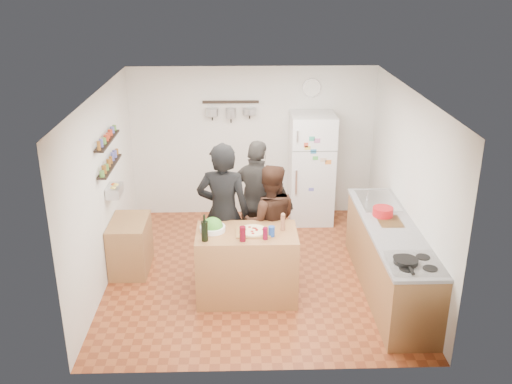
{
  "coord_description": "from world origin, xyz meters",
  "views": [
    {
      "loc": [
        -0.2,
        -6.98,
        3.94
      ],
      "look_at": [
        0.0,
        0.1,
        1.15
      ],
      "focal_mm": 40.0,
      "sensor_mm": 36.0,
      "label": 1
    }
  ],
  "objects_px": {
    "salad_bowl": "(213,228)",
    "person_back": "(258,201)",
    "skillet": "(406,261)",
    "counter_run": "(390,260)",
    "wall_clock": "(312,88)",
    "side_table": "(130,245)",
    "fridge": "(311,169)",
    "salt_canister": "(272,231)",
    "pepper_mill": "(283,223)",
    "red_bowl": "(383,212)",
    "person_left": "(223,213)",
    "person_center": "(270,222)",
    "prep_island": "(247,265)",
    "wine_bottle": "(205,231)"
  },
  "relations": [
    {
      "from": "pepper_mill",
      "to": "red_bowl",
      "type": "height_order",
      "value": "pepper_mill"
    },
    {
      "from": "salt_canister",
      "to": "skillet",
      "type": "relative_size",
      "value": 0.48
    },
    {
      "from": "person_back",
      "to": "fridge",
      "type": "relative_size",
      "value": 0.98
    },
    {
      "from": "prep_island",
      "to": "counter_run",
      "type": "xyz_separation_m",
      "value": [
        1.84,
        0.09,
        -0.01
      ]
    },
    {
      "from": "wall_clock",
      "to": "salt_canister",
      "type": "bearing_deg",
      "value": -105.5
    },
    {
      "from": "salad_bowl",
      "to": "person_center",
      "type": "relative_size",
      "value": 0.2
    },
    {
      "from": "salt_canister",
      "to": "person_center",
      "type": "bearing_deg",
      "value": 89.03
    },
    {
      "from": "side_table",
      "to": "salt_canister",
      "type": "bearing_deg",
      "value": -24.94
    },
    {
      "from": "prep_island",
      "to": "wall_clock",
      "type": "xyz_separation_m",
      "value": [
        1.09,
        2.72,
        1.69
      ]
    },
    {
      "from": "wine_bottle",
      "to": "red_bowl",
      "type": "distance_m",
      "value": 2.38
    },
    {
      "from": "prep_island",
      "to": "person_left",
      "type": "distance_m",
      "value": 0.76
    },
    {
      "from": "wine_bottle",
      "to": "red_bowl",
      "type": "relative_size",
      "value": 0.92
    },
    {
      "from": "salt_canister",
      "to": "red_bowl",
      "type": "xyz_separation_m",
      "value": [
        1.49,
        0.55,
        0.0
      ]
    },
    {
      "from": "person_back",
      "to": "skillet",
      "type": "bearing_deg",
      "value": 154.05
    },
    {
      "from": "prep_island",
      "to": "fridge",
      "type": "xyz_separation_m",
      "value": [
        1.09,
        2.39,
        0.45
      ]
    },
    {
      "from": "person_left",
      "to": "wall_clock",
      "type": "distance_m",
      "value": 2.88
    },
    {
      "from": "side_table",
      "to": "person_center",
      "type": "bearing_deg",
      "value": -6.58
    },
    {
      "from": "wine_bottle",
      "to": "pepper_mill",
      "type": "relative_size",
      "value": 1.36
    },
    {
      "from": "salt_canister",
      "to": "person_left",
      "type": "relative_size",
      "value": 0.07
    },
    {
      "from": "counter_run",
      "to": "fridge",
      "type": "distance_m",
      "value": 2.46
    },
    {
      "from": "red_bowl",
      "to": "side_table",
      "type": "xyz_separation_m",
      "value": [
        -3.39,
        0.33,
        -0.61
      ]
    },
    {
      "from": "counter_run",
      "to": "wall_clock",
      "type": "xyz_separation_m",
      "value": [
        -0.75,
        2.63,
        1.7
      ]
    },
    {
      "from": "counter_run",
      "to": "fridge",
      "type": "bearing_deg",
      "value": 108.06
    },
    {
      "from": "person_center",
      "to": "wine_bottle",
      "type": "bearing_deg",
      "value": 41.23
    },
    {
      "from": "salt_canister",
      "to": "red_bowl",
      "type": "bearing_deg",
      "value": 20.38
    },
    {
      "from": "salad_bowl",
      "to": "counter_run",
      "type": "relative_size",
      "value": 0.12
    },
    {
      "from": "prep_island",
      "to": "red_bowl",
      "type": "distance_m",
      "value": 1.91
    },
    {
      "from": "skillet",
      "to": "red_bowl",
      "type": "height_order",
      "value": "red_bowl"
    },
    {
      "from": "person_center",
      "to": "side_table",
      "type": "height_order",
      "value": "person_center"
    },
    {
      "from": "salad_bowl",
      "to": "pepper_mill",
      "type": "xyz_separation_m",
      "value": [
        0.87,
        0.0,
        0.06
      ]
    },
    {
      "from": "salad_bowl",
      "to": "wall_clock",
      "type": "xyz_separation_m",
      "value": [
        1.51,
        2.67,
        1.21
      ]
    },
    {
      "from": "side_table",
      "to": "wall_clock",
      "type": "bearing_deg",
      "value": 35.95
    },
    {
      "from": "person_left",
      "to": "fridge",
      "type": "relative_size",
      "value": 1.06
    },
    {
      "from": "salad_bowl",
      "to": "person_back",
      "type": "relative_size",
      "value": 0.18
    },
    {
      "from": "person_back",
      "to": "side_table",
      "type": "xyz_separation_m",
      "value": [
        -1.78,
        -0.29,
        -0.52
      ]
    },
    {
      "from": "person_back",
      "to": "fridge",
      "type": "distance_m",
      "value": 1.61
    },
    {
      "from": "prep_island",
      "to": "skillet",
      "type": "relative_size",
      "value": 4.68
    },
    {
      "from": "pepper_mill",
      "to": "fridge",
      "type": "bearing_deg",
      "value": 74.76
    },
    {
      "from": "person_back",
      "to": "wall_clock",
      "type": "relative_size",
      "value": 5.87
    },
    {
      "from": "person_center",
      "to": "counter_run",
      "type": "height_order",
      "value": "person_center"
    },
    {
      "from": "person_center",
      "to": "side_table",
      "type": "xyz_separation_m",
      "value": [
        -1.91,
        0.22,
        -0.43
      ]
    },
    {
      "from": "salt_canister",
      "to": "skillet",
      "type": "bearing_deg",
      "value": -27.25
    },
    {
      "from": "salt_canister",
      "to": "wall_clock",
      "type": "relative_size",
      "value": 0.42
    },
    {
      "from": "person_back",
      "to": "fridge",
      "type": "xyz_separation_m",
      "value": [
        0.91,
        1.33,
        0.02
      ]
    },
    {
      "from": "person_center",
      "to": "fridge",
      "type": "height_order",
      "value": "fridge"
    },
    {
      "from": "salad_bowl",
      "to": "counter_run",
      "type": "xyz_separation_m",
      "value": [
        2.26,
        0.04,
        -0.49
      ]
    },
    {
      "from": "fridge",
      "to": "side_table",
      "type": "distance_m",
      "value": 3.19
    },
    {
      "from": "pepper_mill",
      "to": "red_bowl",
      "type": "bearing_deg",
      "value": 15.97
    },
    {
      "from": "person_back",
      "to": "prep_island",
      "type": "bearing_deg",
      "value": 105.48
    },
    {
      "from": "wine_bottle",
      "to": "person_left",
      "type": "xyz_separation_m",
      "value": [
        0.2,
        0.71,
        -0.08
      ]
    }
  ]
}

